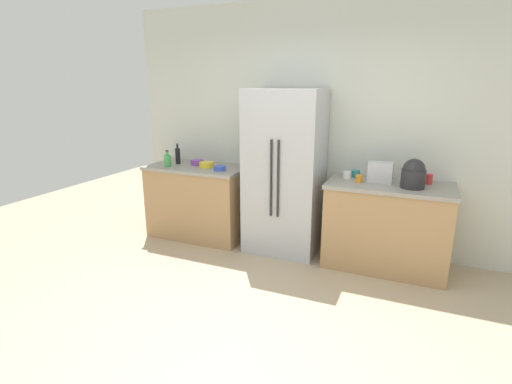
{
  "coord_description": "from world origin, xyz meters",
  "views": [
    {
      "loc": [
        1.16,
        -2.43,
        1.91
      ],
      "look_at": [
        -0.1,
        0.5,
        1.02
      ],
      "focal_mm": 27.24,
      "sensor_mm": 36.0,
      "label": 1
    }
  ],
  "objects": [
    {
      "name": "bowl_c",
      "position": [
        -1.02,
        1.55,
        0.94
      ],
      "size": [
        0.14,
        0.14,
        0.05
      ],
      "primitive_type": "cylinder",
      "color": "blue",
      "rests_on": "counter_left"
    },
    {
      "name": "kitchen_back_panel",
      "position": [
        0.0,
        2.05,
        1.41
      ],
      "size": [
        4.68,
        0.1,
        2.83
      ],
      "primitive_type": "cube",
      "color": "silver",
      "rests_on": "ground_plane"
    },
    {
      "name": "bowl_b",
      "position": [
        -1.44,
        1.74,
        0.95
      ],
      "size": [
        0.17,
        0.17,
        0.06
      ],
      "primitive_type": "cylinder",
      "color": "purple",
      "rests_on": "counter_left"
    },
    {
      "name": "cup_b",
      "position": [
        1.26,
        1.82,
        0.97
      ],
      "size": [
        0.08,
        0.08,
        0.1
      ],
      "primitive_type": "cylinder",
      "color": "red",
      "rests_on": "counter_right"
    },
    {
      "name": "counter_left",
      "position": [
        -1.39,
        1.66,
        0.46
      ],
      "size": [
        1.25,
        0.68,
        0.92
      ],
      "color": "tan",
      "rests_on": "ground_plane"
    },
    {
      "name": "refrigerator",
      "position": [
        -0.25,
        1.67,
        0.93
      ],
      "size": [
        0.83,
        0.64,
        1.86
      ],
      "color": "#B2B5BA",
      "rests_on": "ground_plane"
    },
    {
      "name": "toaster",
      "position": [
        0.8,
        1.7,
        1.02
      ],
      "size": [
        0.25,
        0.15,
        0.21
      ],
      "primitive_type": "cube",
      "color": "silver",
      "rests_on": "counter_right"
    },
    {
      "name": "bottle_a",
      "position": [
        -1.7,
        1.7,
        1.02
      ],
      "size": [
        0.06,
        0.06,
        0.26
      ],
      "color": "black",
      "rests_on": "counter_left"
    },
    {
      "name": "counter_right",
      "position": [
        0.91,
        1.66,
        0.46
      ],
      "size": [
        1.26,
        0.68,
        0.92
      ],
      "color": "tan",
      "rests_on": "ground_plane"
    },
    {
      "name": "cup_c",
      "position": [
        0.59,
        1.62,
        0.96
      ],
      "size": [
        0.07,
        0.07,
        0.07
      ],
      "primitive_type": "cylinder",
      "color": "orange",
      "rests_on": "counter_right"
    },
    {
      "name": "bowl_a",
      "position": [
        -1.26,
        1.65,
        0.95
      ],
      "size": [
        0.18,
        0.18,
        0.06
      ],
      "primitive_type": "cylinder",
      "color": "yellow",
      "rests_on": "counter_left"
    },
    {
      "name": "rice_cooker",
      "position": [
        1.12,
        1.58,
        1.06
      ],
      "size": [
        0.23,
        0.23,
        0.29
      ],
      "color": "#262628",
      "rests_on": "counter_right"
    },
    {
      "name": "cup_a",
      "position": [
        0.45,
        1.73,
        0.96
      ],
      "size": [
        0.09,
        0.09,
        0.08
      ],
      "primitive_type": "cylinder",
      "color": "white",
      "rests_on": "counter_right"
    },
    {
      "name": "ground_plane",
      "position": [
        0.0,
        0.0,
        0.0
      ],
      "size": [
        9.99,
        9.99,
        0.0
      ],
      "primitive_type": "plane",
      "color": "tan"
    },
    {
      "name": "bottle_b",
      "position": [
        -1.71,
        1.49,
        1.0
      ],
      "size": [
        0.08,
        0.08,
        0.21
      ],
      "color": "green",
      "rests_on": "counter_left"
    },
    {
      "name": "cup_d",
      "position": [
        0.52,
        1.84,
        0.96
      ],
      "size": [
        0.09,
        0.09,
        0.07
      ],
      "primitive_type": "cylinder",
      "color": "teal",
      "rests_on": "counter_right"
    }
  ]
}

